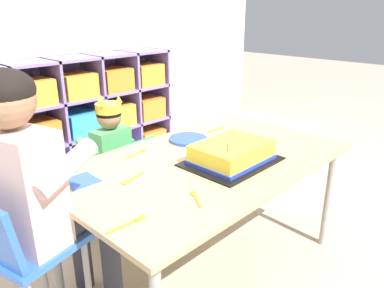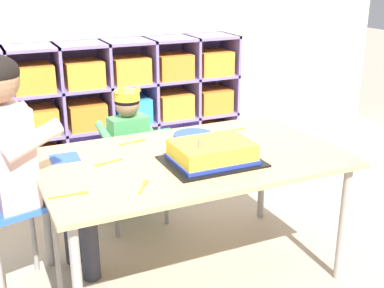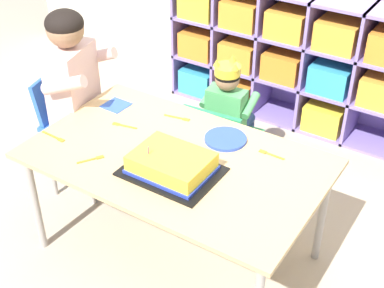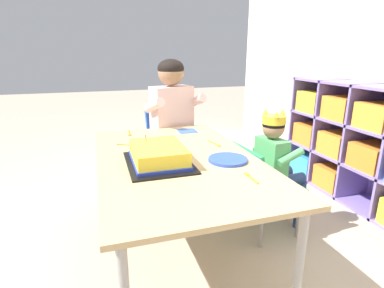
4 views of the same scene
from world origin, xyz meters
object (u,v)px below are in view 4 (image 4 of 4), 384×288
Objects in this scene: adult_helper_seated at (176,115)px; fork_at_table_front_edge at (215,144)px; paper_plate_stack at (228,160)px; fork_near_child_seat at (129,133)px; fork_beside_plate_stack at (174,138)px; birthday_cake_on_tray at (158,156)px; classroom_chair_blue at (260,182)px; fork_by_napkin at (128,145)px; activity_table at (177,166)px; fork_scattered_mid_table at (251,177)px; child_with_crown at (277,158)px; classroom_chair_adult_side at (170,141)px.

fork_at_table_front_edge is (0.53, 0.10, -0.08)m from adult_helper_seated.
fork_near_child_seat is (-0.70, -0.42, -0.01)m from paper_plate_stack.
paper_plate_stack is 0.51m from fork_beside_plate_stack.
birthday_cake_on_tray is 0.45m from fork_beside_plate_stack.
fork_by_napkin is (-0.22, -0.78, 0.25)m from classroom_chair_blue.
activity_table is 10.14× the size of fork_beside_plate_stack.
child_with_crown is at bearing 138.06° from fork_scattered_mid_table.
classroom_chair_adult_side is 5.33× the size of fork_beside_plate_stack.
birthday_cake_on_tray is 2.05× the size of paper_plate_stack.
classroom_chair_adult_side is 0.65× the size of adult_helper_seated.
activity_table is at bearing 115.22° from birthday_cake_on_tray.
birthday_cake_on_tray is 3.10× the size of fork_beside_plate_stack.
child_with_crown reaches higher than fork_beside_plate_stack.
paper_plate_stack is (0.82, 0.06, -0.07)m from adult_helper_seated.
child_with_crown is (-0.01, 0.11, 0.15)m from classroom_chair_blue.
birthday_cake_on_tray is at bearing 95.43° from child_with_crown.
classroom_chair_adult_side is 4.80× the size of fork_near_child_seat.
adult_helper_seated reaches higher than paper_plate_stack.
birthday_cake_on_tray is (0.14, -0.66, 0.29)m from classroom_chair_blue.
fork_at_table_front_edge and fork_beside_plate_stack have the same top height.
birthday_cake_on_tray is 0.46m from fork_scattered_mid_table.
fork_by_napkin reaches higher than classroom_chair_blue.
paper_plate_stack is (0.12, 0.23, 0.05)m from activity_table.
birthday_cake_on_tray is at bearing -129.13° from fork_scattered_mid_table.
fork_scattered_mid_table is at bearing 158.23° from fork_by_napkin.
birthday_cake_on_tray reaches higher than fork_beside_plate_stack.
fork_beside_plate_stack is 0.30m from fork_by_napkin.
activity_table is 0.67m from child_with_crown.
classroom_chair_blue is at bearing -162.66° from fork_by_napkin.
paper_plate_stack is at bearing -99.74° from adult_helper_seated.
fork_beside_plate_stack is at bearing 168.46° from activity_table.
paper_plate_stack is at bearing 169.78° from fork_by_napkin.
fork_beside_plate_stack is (-0.49, -0.16, -0.01)m from paper_plate_stack.
paper_plate_stack reaches higher than fork_at_table_front_edge.
fork_by_napkin is (-0.13, -0.50, 0.00)m from fork_at_table_front_edge.
classroom_chair_adult_side is (-0.72, -0.41, 0.10)m from classroom_chair_blue.
classroom_chair_adult_side is at bearing -51.64° from fork_near_child_seat.
classroom_chair_blue is at bearing 145.66° from fork_scattered_mid_table.
activity_table is 9.13× the size of fork_near_child_seat.
paper_plate_stack is at bearing 7.22° from fork_beside_plate_stack.
activity_table is at bearing 111.24° from fork_at_table_front_edge.
adult_helper_seated is at bearing 26.60° from classroom_chair_blue.
classroom_chair_adult_side is at bearing 159.32° from fork_beside_plate_stack.
fork_by_napkin is at bearing 65.11° from fork_at_table_front_edge.
fork_beside_plate_stack is (0.34, -0.10, -0.08)m from adult_helper_seated.
fork_at_table_front_edge is at bearing 36.20° from fork_beside_plate_stack.
fork_beside_plate_stack and fork_near_child_seat have the same top height.
birthday_cake_on_tray reaches higher than fork_at_table_front_edge.
adult_helper_seated reaches higher than fork_by_napkin.
fork_near_child_seat is 1.15× the size of fork_scattered_mid_table.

